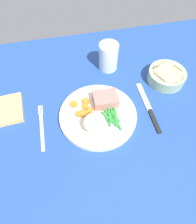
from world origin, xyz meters
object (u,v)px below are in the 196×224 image
Objects in this scene: fork at (42,127)px; napkin at (2,111)px; knife at (149,108)px; salad_bowl at (167,76)px; meat_portion at (106,99)px; dinner_plate at (98,115)px; water_glass at (108,58)px.

napkin is (-12.11, 8.38, 0.61)cm from fork.
knife is 1.56× the size of salad_bowl.
knife is at bearing -10.14° from napkin.
meat_portion is at bearing -164.63° from salad_bowl.
napkin is (-33.28, 4.27, -2.47)cm from meat_portion.
dinner_plate reaches higher than fork.
meat_portion is at bearing 49.40° from dinner_plate.
salad_bowl is at bearing -30.33° from water_glass.
meat_portion is at bearing -7.32° from napkin.
knife is 47.77cm from napkin.
napkin is (-29.98, 8.12, 0.01)cm from dinner_plate.
fork is 0.81× the size of knife.
salad_bowl is at bearing 2.31° from napkin.
water_glass is at bearing 41.85° from fork.
knife is (13.74, -4.14, -3.08)cm from meat_portion.
salad_bowl is (10.20, 10.72, 2.11)cm from knife.
dinner_plate is 1.19× the size of knife.
meat_portion is 18.33cm from water_glass.
salad_bowl is (18.76, -10.97, -2.03)cm from water_glass.
water_glass reaches higher than dinner_plate.
napkin is (-57.22, -2.31, -1.50)cm from salad_bowl.
napkin reaches higher than knife.
dinner_plate is at bearing -159.05° from salad_bowl.
dinner_plate is 5.64cm from meat_portion.
napkin is at bearing 147.75° from fork.
knife is 14.95cm from salad_bowl.
water_glass is (-8.55, 21.69, 4.13)cm from knife.
knife is 2.01× the size of water_glass.
napkin is at bearing 172.68° from meat_portion.
salad_bowl reaches higher than fork.
fork is 1.27× the size of napkin.
dinner_plate reaches higher than knife.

